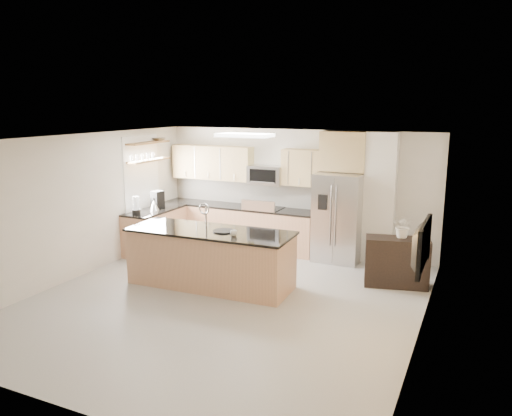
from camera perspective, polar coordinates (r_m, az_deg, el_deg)
The scene contains 27 objects.
floor at distance 8.21m, azimuth -3.64°, elevation -10.56°, with size 6.50×6.50×0.00m, color #9F9C97.
ceiling at distance 7.61m, azimuth -3.90°, elevation 7.86°, with size 6.00×6.50×0.02m, color white.
wall_back at distance 10.71m, azimuth 4.55°, elevation 2.00°, with size 6.00×0.02×2.60m, color beige.
wall_front at distance 5.31m, azimuth -20.93°, elevation -9.07°, with size 6.00×0.02×2.60m, color beige.
wall_left at distance 9.58m, azimuth -19.75°, elevation 0.16°, with size 0.02×6.50×2.60m, color beige.
wall_right at distance 6.94m, azimuth 18.64°, elevation -4.05°, with size 0.02×6.50×2.60m, color beige.
back_counter at distance 11.08m, azimuth -2.06°, elevation -2.02°, with size 3.55×0.66×1.44m.
left_counter at distance 10.93m, azimuth -11.45°, elevation -2.51°, with size 0.66×1.50×0.92m.
range at distance 10.81m, azimuth 0.88°, elevation -2.36°, with size 0.76×0.64×1.14m.
upper_cabinets at distance 11.00m, azimuth -2.11°, elevation 5.05°, with size 3.50×0.33×0.75m.
microwave at distance 10.70m, azimuth 1.17°, elevation 3.81°, with size 0.76×0.40×0.40m.
refrigerator at distance 10.13m, azimuth 9.40°, elevation -1.06°, with size 0.92×0.78×1.78m.
partition_column at distance 10.10m, azimuth 13.98°, elevation 1.08°, with size 0.60×0.30×2.60m, color silver.
window at distance 10.88m, azimuth -12.99°, elevation 3.75°, with size 0.04×1.15×1.65m.
shelf_lower at distance 10.85m, azimuth -12.21°, elevation 5.36°, with size 0.30×1.20×0.04m, color brown.
shelf_upper at distance 10.81m, azimuth -12.30°, elevation 7.31°, with size 0.30×1.20×0.04m, color brown.
ceiling_fixture at distance 9.21m, azimuth -1.29°, elevation 8.33°, with size 1.00×0.50×0.06m, color white.
island at distance 8.74m, azimuth -5.20°, elevation -5.69°, with size 2.92×1.14×1.42m.
credenza at distance 9.04m, azimuth 15.78°, elevation -5.96°, with size 1.07×0.45×0.86m, color black.
cup at distance 8.20m, azimuth -2.56°, elevation -2.87°, with size 0.12×0.12×0.09m, color white.
platter at distance 8.48m, azimuth -3.69°, elevation -2.64°, with size 0.37×0.37×0.02m, color black.
blender at distance 10.33m, azimuth -13.54°, elevation 0.13°, with size 0.17×0.17×0.38m.
kettle at distance 10.71m, azimuth -11.59°, elevation 0.35°, with size 0.21×0.21×0.26m.
coffee_maker at distance 10.92m, azimuth -11.20°, elevation 0.91°, with size 0.23×0.27×0.37m.
bowl at distance 11.13m, azimuth -11.07°, elevation 7.79°, with size 0.35×0.35×0.09m, color #B1B1B3.
flower_vase at distance 8.91m, azimuth 16.55°, elevation -1.38°, with size 0.54×0.47×0.60m, color beige.
television at distance 6.74m, azimuth 17.72°, elevation -4.00°, with size 1.08×0.14×0.62m, color black.
Camera 1 is at (3.64, -6.66, 3.12)m, focal length 35.00 mm.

